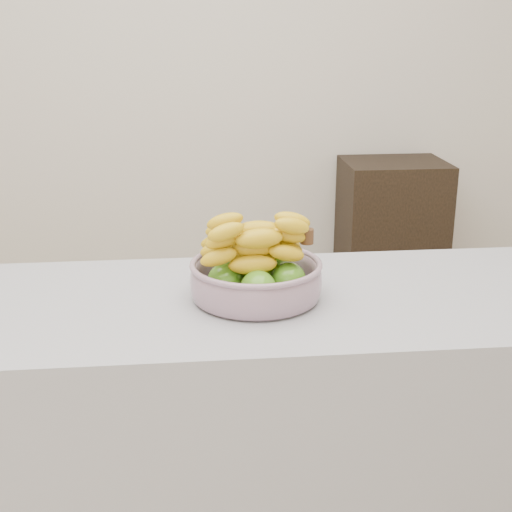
# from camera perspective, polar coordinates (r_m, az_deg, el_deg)

# --- Properties ---
(counter) EXTENTS (2.00, 0.60, 0.90)m
(counter) POSITION_cam_1_polar(r_m,az_deg,el_deg) (1.82, -5.65, -16.81)
(counter) COLOR #A1A2AA
(counter) RESTS_ON ground
(cabinet) EXTENTS (0.48, 0.38, 0.86)m
(cabinet) POSITION_cam_1_polar(r_m,az_deg,el_deg) (3.54, 10.66, 0.61)
(cabinet) COLOR black
(cabinet) RESTS_ON ground
(fruit_bowl) EXTENTS (0.30, 0.30, 0.18)m
(fruit_bowl) POSITION_cam_1_polar(r_m,az_deg,el_deg) (1.59, -0.01, -1.40)
(fruit_bowl) COLOR #A4AFC5
(fruit_bowl) RESTS_ON counter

